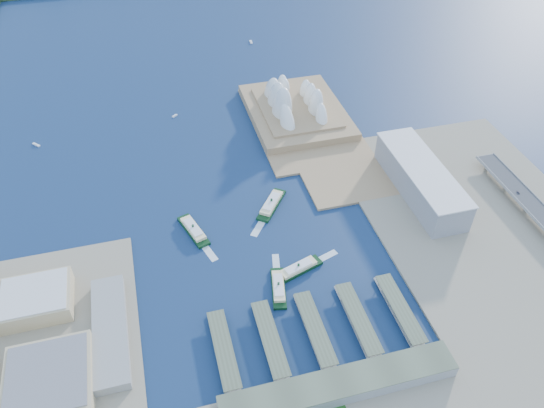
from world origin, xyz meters
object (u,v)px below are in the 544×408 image
object	(u,v)px
ferry_c	(278,286)
ferry_b	(271,203)
ferry_d	(298,267)
car_c	(518,193)
toaster_building	(421,180)
opera_house	(297,96)
ferry_a	(193,228)

from	to	relation	value
ferry_c	ferry_b	bearing A→B (deg)	-90.28
ferry_d	ferry_c	bearing A→B (deg)	106.34
ferry_b	ferry_c	distance (m)	122.83
car_c	toaster_building	bearing A→B (deg)	155.77
opera_house	ferry_b	size ratio (longest dim) A/B	3.15
toaster_building	ferry_d	size ratio (longest dim) A/B	2.92
car_c	ferry_d	bearing A→B (deg)	-172.91
ferry_a	ferry_b	distance (m)	95.43
opera_house	car_c	xyz separation A→B (m)	(191.00, -245.47, -16.49)
ferry_b	ferry_d	size ratio (longest dim) A/B	1.08
ferry_b	ferry_c	world-z (taller)	ferry_b
opera_house	ferry_d	world-z (taller)	opera_house
ferry_b	ferry_d	xyz separation A→B (m)	(0.72, -102.33, -0.39)
ferry_a	car_c	xyz separation A→B (m)	(368.57, -49.68, 10.33)
ferry_d	car_c	world-z (taller)	car_c
toaster_building	ferry_b	xyz separation A→B (m)	(-173.96, 22.74, -15.09)
ferry_a	toaster_building	bearing A→B (deg)	-18.50
toaster_building	ferry_b	world-z (taller)	toaster_building
ferry_a	ferry_d	distance (m)	126.18
toaster_building	ferry_c	xyz separation A→B (m)	(-199.21, -97.47, -15.70)
toaster_building	car_c	world-z (taller)	toaster_building
opera_house	toaster_building	distance (m)	219.62
opera_house	toaster_building	xyz separation A→B (m)	(90.00, -200.00, -11.50)
ferry_c	ferry_d	xyz separation A→B (m)	(25.97, 17.88, 0.21)
ferry_b	ferry_c	size ratio (longest dim) A/B	1.13
ferry_a	car_c	size ratio (longest dim) A/B	11.99
ferry_a	opera_house	bearing A→B (deg)	30.20
ferry_c	ferry_d	size ratio (longest dim) A/B	0.96
toaster_building	ferry_c	size ratio (longest dim) A/B	3.05
opera_house	ferry_a	xyz separation A→B (m)	(-177.57, -195.78, -26.81)
opera_house	ferry_b	xyz separation A→B (m)	(-83.96, -177.26, -26.59)
toaster_building	ferry_a	distance (m)	268.04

